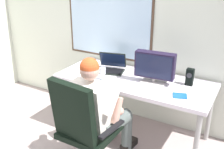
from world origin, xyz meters
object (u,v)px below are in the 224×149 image
Objects in this scene: office_chair at (82,124)px; desk_speaker at (190,77)px; wine_glass at (103,72)px; laptop at (111,66)px; person_seated at (99,108)px; desk at (134,84)px; cd_case at (180,96)px; crt_monitor at (155,66)px.

desk_speaker is (0.73, 1.05, 0.26)m from office_chair.
laptop is at bearing 102.99° from wine_glass.
person_seated reaches higher than laptop.
desk is 0.64m from person_seated.
wine_glass is at bearing -77.01° from laptop.
office_chair is 5.47× the size of desk_speaker.
office_chair is (-0.12, -0.90, -0.10)m from desk.
wine_glass is at bearing -158.21° from desk_speaker.
desk_speaker is 1.11× the size of cd_case.
office_chair is at bearing -75.74° from laptop.
crt_monitor is at bearing 61.64° from person_seated.
desk is 4.53× the size of laptop.
desk_speaker is at bearing 47.62° from person_seated.
desk_speaker is (0.71, 0.78, 0.21)m from person_seated.
cd_case is at bearing 44.66° from office_chair.
crt_monitor is (0.37, 0.90, 0.36)m from office_chair.
person_seated is (-0.10, -0.63, -0.05)m from desk.
cd_case is at bearing -27.11° from crt_monitor.
office_chair reaches higher than wine_glass.
desk_speaker is (0.37, 0.14, -0.11)m from crt_monitor.
person_seated is (0.03, 0.27, 0.05)m from office_chair.
desk is 1.52× the size of person_seated.
desk is 11.90× the size of wine_glass.
crt_monitor is at bearing 1.33° from desk.
desk is at bearing -16.47° from laptop.
office_chair is 6.85× the size of wine_glass.
wine_glass is at bearing 104.88° from office_chair.
laptop reaches higher than desk_speaker.
person_seated is 2.68× the size of crt_monitor.
wine_glass is at bearing -144.24° from desk.
crt_monitor reaches higher than desk.
desk is at bearing 81.26° from person_seated.
office_chair reaches higher than cd_case.
person_seated is 0.84m from cd_case.
person_seated is at bearing -147.33° from cd_case.
cd_case is (0.61, -0.18, 0.07)m from desk.
desk is 9.50× the size of desk_speaker.
desk_speaker is at bearing 54.93° from office_chair.
desk_speaker reaches higher than wine_glass.
crt_monitor reaches higher than desk_speaker.
wine_glass is (-0.55, -0.22, -0.09)m from crt_monitor.
cd_case reaches higher than desk.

